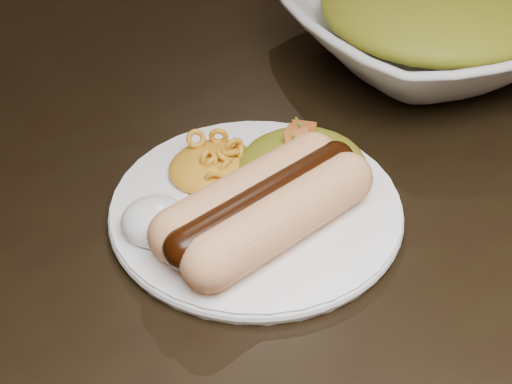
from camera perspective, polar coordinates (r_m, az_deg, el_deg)
table at (r=0.60m, az=-9.90°, el=-10.09°), size 1.60×0.90×0.75m
plate at (r=0.53m, az=0.00°, el=-1.29°), size 0.27×0.27×0.01m
hotdog at (r=0.50m, az=0.76°, el=-1.02°), size 0.14×0.08×0.04m
mac_and_cheese at (r=0.55m, az=-3.48°, el=2.87°), size 0.08×0.08×0.03m
sour_cream at (r=0.50m, az=-8.16°, el=-1.74°), size 0.05×0.05×0.03m
taco_salad at (r=0.55m, az=3.73°, el=2.78°), size 0.11×0.10×0.05m
serving_bowl at (r=0.74m, az=13.81°, el=12.90°), size 0.35×0.35×0.07m
bowl_filling at (r=0.73m, az=13.99°, el=13.90°), size 0.28×0.28×0.05m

